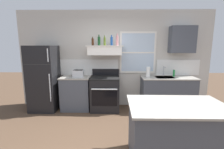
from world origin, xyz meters
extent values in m
cube|color=beige|center=(0.00, 2.23, 1.35)|extent=(5.40, 0.06, 2.70)
cube|color=white|center=(-1.15, 2.19, 1.13)|extent=(2.50, 0.02, 0.44)
cube|color=white|center=(1.80, 2.19, 1.13)|extent=(1.20, 0.02, 0.44)
cube|color=white|center=(0.65, 2.18, 1.55)|extent=(1.00, 0.04, 1.15)
cube|color=silver|center=(0.65, 2.17, 1.55)|extent=(0.90, 0.01, 1.05)
cube|color=white|center=(0.65, 2.16, 1.55)|extent=(0.90, 0.02, 0.04)
cube|color=black|center=(-1.90, 1.84, 0.87)|extent=(0.70, 0.68, 1.74)
cube|color=#333333|center=(-1.90, 1.50, 1.29)|extent=(0.69, 0.00, 0.01)
cylinder|color=#A5A8AD|center=(-1.60, 1.47, 0.71)|extent=(0.02, 0.02, 0.71)
cylinder|color=#A5A8AD|center=(-1.60, 1.47, 1.52)|extent=(0.02, 0.02, 0.32)
cube|color=#474C56|center=(-1.05, 1.90, 0.44)|extent=(0.76, 0.60, 0.88)
cube|color=#9E998E|center=(-1.05, 1.90, 0.90)|extent=(0.79, 0.63, 0.03)
cube|color=silver|center=(-0.96, 1.85, 1.01)|extent=(0.28, 0.20, 0.19)
cube|color=black|center=(-0.96, 1.85, 1.09)|extent=(0.24, 0.16, 0.01)
cube|color=black|center=(-1.11, 1.85, 1.04)|extent=(0.02, 0.03, 0.02)
cube|color=black|center=(-0.25, 1.86, 0.43)|extent=(0.76, 0.64, 0.87)
cube|color=black|center=(-0.25, 1.86, 0.89)|extent=(0.76, 0.64, 0.04)
cube|color=black|center=(-0.25, 2.15, 1.00)|extent=(0.76, 0.06, 0.18)
cube|color=black|center=(-0.25, 1.54, 0.42)|extent=(0.65, 0.01, 0.40)
cylinder|color=silver|center=(-0.25, 1.50, 0.67)|extent=(0.65, 0.03, 0.03)
cube|color=white|center=(-0.25, 1.96, 1.61)|extent=(0.88, 0.48, 0.22)
cube|color=#262628|center=(-0.25, 1.74, 1.53)|extent=(0.75, 0.02, 0.04)
cube|color=white|center=(-0.25, 1.96, 1.73)|extent=(0.96, 0.52, 0.02)
cylinder|color=#381E0F|center=(-0.58, 2.01, 1.84)|extent=(0.06, 0.06, 0.18)
cylinder|color=#381E0F|center=(-0.58, 2.01, 1.95)|extent=(0.03, 0.03, 0.05)
cylinder|color=#143819|center=(-0.41, 2.01, 1.86)|extent=(0.07, 0.07, 0.23)
cylinder|color=#143819|center=(-0.41, 2.01, 2.00)|extent=(0.03, 0.03, 0.06)
cylinder|color=#4C601E|center=(-0.25, 1.90, 1.85)|extent=(0.06, 0.06, 0.21)
cylinder|color=#4C601E|center=(-0.25, 1.90, 1.98)|extent=(0.03, 0.03, 0.05)
cylinder|color=#1E478C|center=(-0.08, 1.98, 1.85)|extent=(0.07, 0.07, 0.22)
cylinder|color=#1E478C|center=(-0.08, 1.98, 1.99)|extent=(0.03, 0.03, 0.05)
cylinder|color=#C67F84|center=(0.07, 1.95, 1.87)|extent=(0.07, 0.07, 0.24)
cylinder|color=#C67F84|center=(0.07, 1.95, 2.02)|extent=(0.03, 0.03, 0.06)
cube|color=#474C56|center=(1.45, 1.90, 0.44)|extent=(1.40, 0.60, 0.88)
cube|color=#9E998E|center=(1.45, 1.90, 0.90)|extent=(1.43, 0.63, 0.03)
cube|color=#B7BABC|center=(1.35, 1.88, 0.90)|extent=(0.48, 0.36, 0.01)
cylinder|color=silver|center=(1.35, 2.02, 1.05)|extent=(0.03, 0.03, 0.28)
cylinder|color=silver|center=(1.35, 1.94, 1.17)|extent=(0.02, 0.16, 0.02)
cylinder|color=white|center=(0.91, 1.90, 1.04)|extent=(0.11, 0.11, 0.27)
cylinder|color=#268C3F|center=(1.63, 2.00, 1.00)|extent=(0.06, 0.06, 0.18)
cube|color=#474C56|center=(0.92, -0.15, 0.44)|extent=(1.32, 0.82, 0.88)
cube|color=#9E998E|center=(0.92, -0.15, 0.90)|extent=(1.40, 0.90, 0.03)
cube|color=#474C56|center=(1.80, 2.04, 1.90)|extent=(0.64, 0.32, 0.70)
camera|label=1|loc=(0.02, -2.34, 1.74)|focal=25.62mm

